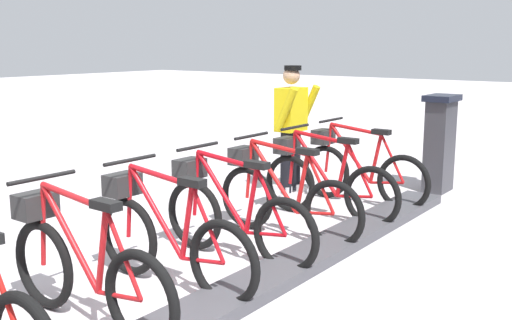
% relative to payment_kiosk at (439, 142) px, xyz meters
% --- Properties ---
extents(payment_kiosk, '(0.36, 0.52, 1.28)m').
position_rel_payment_kiosk_xyz_m(payment_kiosk, '(0.00, 0.00, 0.00)').
color(payment_kiosk, '#38383D').
rests_on(payment_kiosk, ground).
extents(bike_docked_0, '(1.72, 0.54, 1.02)m').
position_rel_payment_kiosk_xyz_m(bike_docked_0, '(0.57, 1.20, -0.24)').
color(bike_docked_0, black).
rests_on(bike_docked_0, ground).
extents(bike_docked_1, '(1.72, 0.54, 1.02)m').
position_rel_payment_kiosk_xyz_m(bike_docked_1, '(0.57, 2.02, -0.24)').
color(bike_docked_1, black).
rests_on(bike_docked_1, ground).
extents(bike_docked_2, '(1.72, 0.54, 1.02)m').
position_rel_payment_kiosk_xyz_m(bike_docked_2, '(0.57, 2.85, -0.24)').
color(bike_docked_2, black).
rests_on(bike_docked_2, ground).
extents(bike_docked_3, '(1.72, 0.54, 1.02)m').
position_rel_payment_kiosk_xyz_m(bike_docked_3, '(0.57, 3.68, -0.24)').
color(bike_docked_3, black).
rests_on(bike_docked_3, ground).
extents(bike_docked_4, '(1.72, 0.54, 1.02)m').
position_rel_payment_kiosk_xyz_m(bike_docked_4, '(0.57, 4.50, -0.24)').
color(bike_docked_4, black).
rests_on(bike_docked_4, ground).
extents(bike_docked_5, '(1.72, 0.54, 1.02)m').
position_rel_payment_kiosk_xyz_m(bike_docked_5, '(0.57, 5.33, -0.24)').
color(bike_docked_5, black).
rests_on(bike_docked_5, ground).
extents(worker_near_rack, '(0.47, 0.63, 1.66)m').
position_rel_payment_kiosk_xyz_m(worker_near_rack, '(1.52, 1.23, 0.24)').
color(worker_near_rack, white).
rests_on(worker_near_rack, ground).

